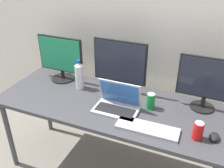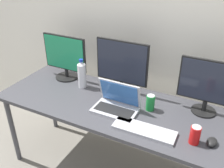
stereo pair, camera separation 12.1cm
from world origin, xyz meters
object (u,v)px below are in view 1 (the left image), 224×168
(laptop_silver, at_px, (117,103))
(mouse_by_keyboard, at_px, (214,137))
(water_bottle, at_px, (79,75))
(monitor_left, at_px, (61,58))
(keyboard_main, at_px, (147,128))
(soda_can_by_laptop, at_px, (151,101))
(monitor_right, at_px, (207,82))
(monitor_center, at_px, (120,66))
(work_desk, at_px, (112,110))
(soda_can_near_keyboard, at_px, (198,131))

(laptop_silver, xyz_separation_m, mouse_by_keyboard, (0.70, -0.08, -0.03))
(laptop_silver, xyz_separation_m, water_bottle, (-0.42, 0.18, 0.07))
(monitor_left, distance_m, keyboard_main, 1.04)
(keyboard_main, xyz_separation_m, mouse_by_keyboard, (0.42, 0.07, 0.01))
(keyboard_main, height_order, soda_can_by_laptop, soda_can_by_laptop)
(monitor_right, distance_m, soda_can_by_laptop, 0.43)
(monitor_left, xyz_separation_m, water_bottle, (0.23, -0.08, -0.09))
(monitor_right, relative_size, mouse_by_keyboard, 4.59)
(monitor_center, relative_size, laptop_silver, 1.35)
(monitor_center, height_order, water_bottle, monitor_center)
(monitor_left, distance_m, mouse_by_keyboard, 1.41)
(monitor_right, relative_size, soda_can_by_laptop, 3.41)
(mouse_by_keyboard, relative_size, water_bottle, 0.36)
(water_bottle, bearing_deg, laptop_silver, -22.92)
(monitor_center, bearing_deg, keyboard_main, -49.10)
(work_desk, height_order, soda_can_near_keyboard, soda_can_near_keyboard)
(work_desk, height_order, soda_can_by_laptop, soda_can_by_laptop)
(monitor_right, xyz_separation_m, soda_can_by_laptop, (-0.37, -0.16, -0.17))
(soda_can_near_keyboard, bearing_deg, mouse_by_keyboard, 18.58)
(monitor_left, relative_size, soda_can_by_laptop, 3.44)
(soda_can_by_laptop, bearing_deg, monitor_left, 170.29)
(monitor_left, height_order, keyboard_main, monitor_left)
(water_bottle, relative_size, soda_can_by_laptop, 2.09)
(water_bottle, distance_m, soda_can_by_laptop, 0.66)
(work_desk, height_order, monitor_center, monitor_center)
(work_desk, xyz_separation_m, monitor_left, (-0.59, 0.21, 0.27))
(work_desk, xyz_separation_m, soda_can_near_keyboard, (0.66, -0.16, 0.12))
(monitor_center, relative_size, monitor_right, 1.05)
(monitor_left, xyz_separation_m, soda_can_near_keyboard, (1.25, -0.37, -0.15))
(monitor_center, bearing_deg, water_bottle, -163.34)
(monitor_right, bearing_deg, keyboard_main, -127.49)
(monitor_left, height_order, monitor_right, monitor_right)
(monitor_center, relative_size, soda_can_by_laptop, 3.60)
(keyboard_main, relative_size, mouse_by_keyboard, 4.57)
(laptop_silver, height_order, mouse_by_keyboard, laptop_silver)
(laptop_silver, relative_size, water_bottle, 1.27)
(monitor_left, relative_size, mouse_by_keyboard, 4.63)
(laptop_silver, height_order, soda_can_by_laptop, laptop_silver)
(monitor_center, distance_m, mouse_by_keyboard, 0.89)
(laptop_silver, xyz_separation_m, soda_can_by_laptop, (0.23, 0.11, 0.01))
(mouse_by_keyboard, distance_m, soda_can_near_keyboard, 0.12)
(mouse_by_keyboard, bearing_deg, soda_can_near_keyboard, -154.21)
(laptop_silver, bearing_deg, monitor_right, 24.17)
(monitor_center, distance_m, laptop_silver, 0.34)
(monitor_left, xyz_separation_m, mouse_by_keyboard, (1.36, -0.34, -0.19))
(mouse_by_keyboard, distance_m, soda_can_by_laptop, 0.51)
(mouse_by_keyboard, height_order, soda_can_near_keyboard, soda_can_near_keyboard)
(water_bottle, bearing_deg, mouse_by_keyboard, -12.75)
(monitor_center, xyz_separation_m, monitor_right, (0.69, -0.01, -0.00))
(water_bottle, bearing_deg, monitor_left, 160.00)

